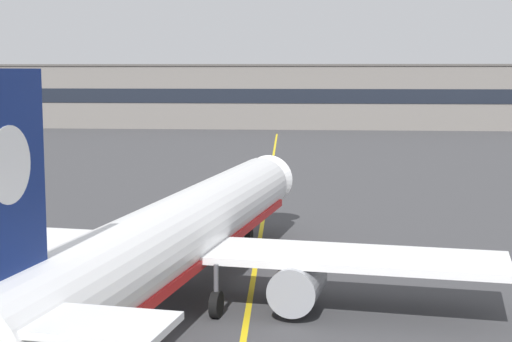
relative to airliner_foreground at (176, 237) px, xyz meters
name	(u,v)px	position (x,y,z in m)	size (l,w,h in m)	color
taxiway_centreline	(260,236)	(2.92, 16.39, -3.37)	(0.30, 180.00, 0.01)	yellow
airliner_foreground	(176,237)	(0.00, 0.00, 0.00)	(32.36, 41.40, 11.65)	white
safety_cone_by_nose_gear	(229,235)	(0.82, 15.45, -3.11)	(0.44, 0.44, 0.55)	orange
terminal_building	(318,96)	(6.31, 122.61, 3.04)	(165.45, 12.40, 12.80)	slate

